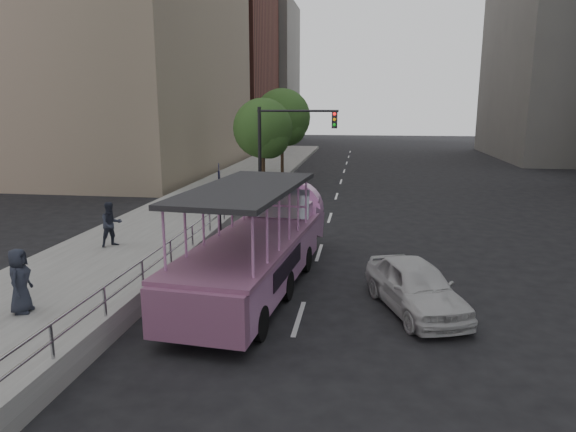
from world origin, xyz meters
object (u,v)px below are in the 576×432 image
car (416,286)px  street_tree_far (283,119)px  pedestrian_mid (111,224)px  parking_sign (220,194)px  traffic_signal (282,140)px  street_tree_near (264,131)px  duck_boat (261,246)px  pedestrian_far (20,281)px

car → street_tree_far: bearing=87.7°
pedestrian_mid → street_tree_far: (3.28, 19.19, 3.20)m
parking_sign → street_tree_far: size_ratio=0.48×
pedestrian_mid → street_tree_far: 19.73m
street_tree_far → traffic_signal: bearing=-81.6°
car → street_tree_far: street_tree_far is taller
car → street_tree_near: (-7.25, 16.99, 3.14)m
parking_sign → street_tree_far: street_tree_far is taller
traffic_signal → street_tree_far: street_tree_far is taller
car → street_tree_far: 24.31m
parking_sign → street_tree_far: 17.07m
duck_boat → street_tree_near: street_tree_near is taller
pedestrian_mid → traffic_signal: traffic_signal is taller
pedestrian_mid → street_tree_far: size_ratio=0.25×
duck_boat → street_tree_near: size_ratio=1.70×
duck_boat → car: bearing=-18.5°
parking_sign → pedestrian_mid: bearing=-145.9°
pedestrian_far → street_tree_near: street_tree_near is taller
parking_sign → street_tree_near: bearing=91.6°
pedestrian_mid → street_tree_near: 13.82m
parking_sign → street_tree_far: bearing=90.4°
pedestrian_mid → duck_boat: bearing=-70.0°
duck_boat → pedestrian_mid: 6.39m
car → pedestrian_far: pedestrian_far is taller
car → traffic_signal: 14.96m
pedestrian_far → street_tree_far: (2.59, 25.21, 3.20)m
pedestrian_mid → traffic_signal: 11.09m
parking_sign → traffic_signal: traffic_signal is taller
street_tree_near → street_tree_far: size_ratio=0.89×
car → street_tree_near: street_tree_near is taller
car → pedestrian_mid: bearing=140.4°
pedestrian_far → car: bearing=-88.5°
car → duck_boat: bearing=142.1°
traffic_signal → duck_boat: bearing=-84.0°
pedestrian_far → street_tree_far: street_tree_far is taller
pedestrian_far → parking_sign: 8.77m
pedestrian_mid → parking_sign: bearing=-14.6°
traffic_signal → street_tree_near: 3.80m
pedestrian_mid → traffic_signal: bearing=15.7°
street_tree_near → street_tree_far: street_tree_far is taller
duck_boat → traffic_signal: bearing=96.0°
car → pedestrian_far: (-9.64, -2.22, 0.43)m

